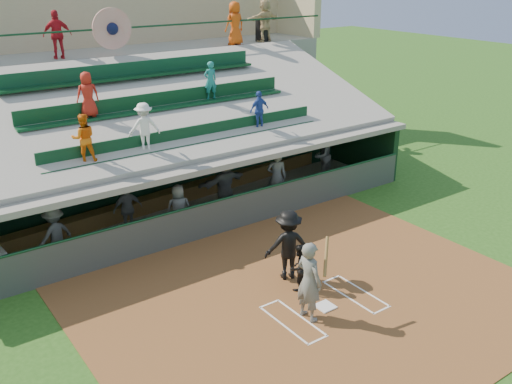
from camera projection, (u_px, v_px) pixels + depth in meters
ground at (325, 308)px, 13.87m from camera, size 100.00×100.00×0.00m
dirt_slab at (312, 298)px, 14.25m from camera, size 11.00×9.00×0.02m
home_plate at (325, 306)px, 13.86m from camera, size 0.43×0.43×0.03m
batters_box_chalk at (325, 307)px, 13.87m from camera, size 2.65×1.85×0.01m
dugout_floor at (189, 215)px, 18.97m from camera, size 16.00×3.50×0.04m
concourse_slab at (105, 109)px, 23.23m from camera, size 20.00×3.00×4.60m
grandstand at (136, 126)px, 20.98m from camera, size 20.40×10.40×7.80m
batter_at_plate at (309, 281)px, 13.09m from camera, size 0.89×0.80×1.97m
catcher at (299, 267)px, 14.41m from camera, size 0.66×0.55×1.25m
home_umpire at (288, 245)px, 14.86m from camera, size 1.41×1.14×1.91m
dugout_bench at (171, 197)px, 19.72m from camera, size 16.33×2.18×0.49m
dugout_player_a at (55, 234)px, 15.75m from camera, size 1.17×0.88×1.60m
dugout_player_b at (128, 209)px, 17.44m from camera, size 0.94×0.42×1.58m
dugout_player_c at (179, 209)px, 17.41m from camera, size 0.89×0.73×1.57m
dugout_player_d at (224, 184)px, 18.82m from camera, size 1.91×0.81×2.00m
dugout_player_e at (277, 177)px, 19.59m from camera, size 0.82×0.74×1.88m
dugout_player_f at (322, 156)px, 21.76m from camera, size 1.13×1.01×1.91m
trash_bin at (262, 30)px, 25.36m from camera, size 0.62×0.62×0.93m
concourse_staff_a at (57, 35)px, 20.37m from camera, size 1.04×0.55×1.70m
concourse_staff_b at (235, 23)px, 23.91m from camera, size 0.87×0.57×1.78m
concourse_staff_c at (265, 20)px, 24.99m from camera, size 1.73×0.66×1.83m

